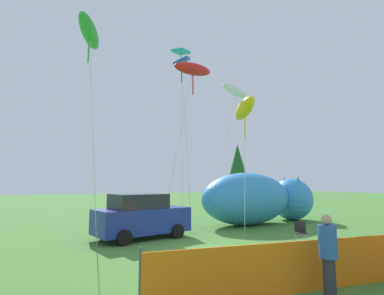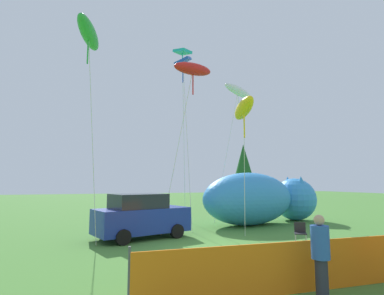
% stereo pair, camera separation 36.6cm
% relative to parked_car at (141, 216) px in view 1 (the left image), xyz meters
% --- Properties ---
extents(ground_plane, '(120.00, 120.00, 0.00)m').
position_rel_parked_car_xyz_m(ground_plane, '(2.06, -3.42, -0.97)').
color(ground_plane, '#477F33').
extents(parked_car, '(4.48, 2.96, 1.97)m').
position_rel_parked_car_xyz_m(parked_car, '(0.00, 0.00, 0.00)').
color(parked_car, navy).
rests_on(parked_car, ground).
extents(folding_chair, '(0.64, 0.64, 0.87)m').
position_rel_parked_car_xyz_m(folding_chair, '(5.84, -3.44, -0.45)').
color(folding_chair, black).
rests_on(folding_chair, ground).
extents(inflatable_cat, '(8.84, 4.65, 3.05)m').
position_rel_parked_car_xyz_m(inflatable_cat, '(7.61, 2.30, 0.44)').
color(inflatable_cat, '#338CD8').
rests_on(inflatable_cat, ground).
extents(safety_fence, '(8.07, 0.34, 1.24)m').
position_rel_parked_car_xyz_m(safety_fence, '(2.51, -7.79, -0.40)').
color(safety_fence, orange).
rests_on(safety_fence, ground).
extents(spectator_in_green_shirt, '(0.39, 0.39, 1.77)m').
position_rel_parked_car_xyz_m(spectator_in_green_shirt, '(2.47, -8.29, -0.00)').
color(spectator_in_green_shirt, '#2D2D38').
rests_on(spectator_in_green_shirt, ground).
extents(kite_blue_box, '(1.19, 2.27, 9.92)m').
position_rel_parked_car_xyz_m(kite_blue_box, '(2.69, 2.40, 8.38)').
color(kite_blue_box, silver).
rests_on(kite_blue_box, ground).
extents(kite_green_fish, '(1.24, 2.59, 9.04)m').
position_rel_parked_car_xyz_m(kite_green_fish, '(-2.52, -1.24, 7.58)').
color(kite_green_fish, silver).
rests_on(kite_green_fish, ground).
extents(kite_white_ghost, '(3.35, 1.09, 9.45)m').
position_rel_parked_car_xyz_m(kite_white_ghost, '(7.33, 4.43, 7.83)').
color(kite_white_ghost, silver).
rests_on(kite_white_ghost, ground).
extents(kite_red_lizard, '(2.58, 1.33, 8.47)m').
position_rel_parked_car_xyz_m(kite_red_lizard, '(2.37, -0.25, 7.04)').
color(kite_red_lizard, silver).
rests_on(kite_red_lizard, ground).
extents(kite_yellow_hero, '(1.24, 2.44, 6.28)m').
position_rel_parked_car_xyz_m(kite_yellow_hero, '(3.99, -2.37, 4.69)').
color(kite_yellow_hero, silver).
rests_on(kite_yellow_hero, ground).
extents(kite_teal_diamond, '(1.35, 2.20, 11.01)m').
position_rel_parked_car_xyz_m(kite_teal_diamond, '(3.12, 3.92, 9.59)').
color(kite_teal_diamond, silver).
rests_on(kite_teal_diamond, ground).
extents(horizon_tree_east, '(3.95, 3.95, 9.44)m').
position_rel_parked_car_xyz_m(horizon_tree_east, '(24.30, 34.65, 4.82)').
color(horizon_tree_east, brown).
rests_on(horizon_tree_east, ground).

